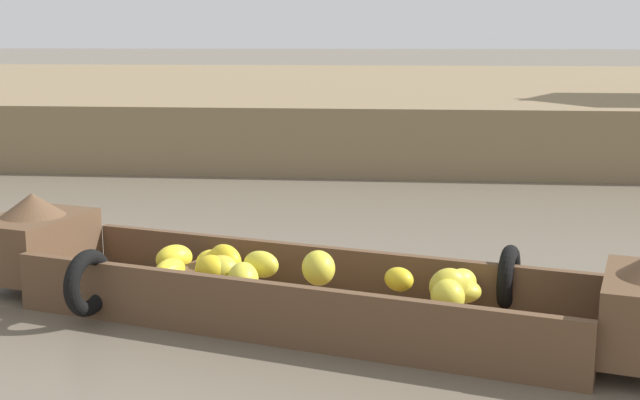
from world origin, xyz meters
TOP-DOWN VIEW (x-y plane):
  - ground_plane at (0.00, 10.00)m, footprint 300.00×300.00m
  - riverbank_strip at (0.00, 22.27)m, footprint 160.00×20.00m
  - banana_boat at (-0.02, 5.72)m, footprint 5.84×2.56m

SIDE VIEW (x-z plane):
  - ground_plane at x=0.00m, z-range 0.00..0.00m
  - banana_boat at x=-0.02m, z-range -0.13..0.70m
  - riverbank_strip at x=0.00m, z-range 0.00..1.09m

